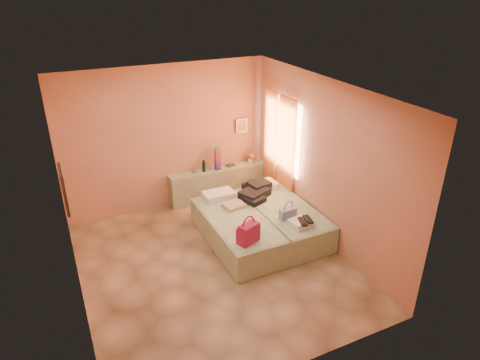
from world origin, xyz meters
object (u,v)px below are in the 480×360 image
Objects in this scene: bed_left at (237,231)px; bed_right at (282,219)px; headboard_ledge at (219,183)px; magenta_handbag at (248,233)px; flower_vase at (250,157)px; towel_stack at (302,223)px; green_book at (231,165)px; water_bottle at (204,166)px; blue_handbag at (288,214)px.

bed_left and bed_right have the same top height.
magenta_handbag is (-0.52, -2.42, 0.34)m from headboard_ledge.
bed_right is 8.20× the size of flower_vase.
towel_stack is (0.86, -0.68, 0.30)m from bed_left.
green_book is (0.29, 0.04, 0.34)m from headboard_ledge.
water_bottle reaches higher than green_book.
magenta_handbag is at bearing -94.97° from water_bottle.
water_bottle is (-0.31, 0.01, 0.44)m from headboard_ledge.
water_bottle is 0.61m from green_book.
bed_right is 1.80m from green_book.
magenta_handbag is (-0.21, -2.43, -0.10)m from water_bottle.
flower_vase is (1.03, -0.00, 0.01)m from water_bottle.
water_bottle is 0.80× the size of blue_handbag.
flower_vase is 2.12m from blue_handbag.
water_bottle is (0.06, 1.71, 0.52)m from bed_left.
green_book is (0.66, 1.74, 0.41)m from bed_left.
headboard_ledge is 1.74m from bed_left.
towel_stack is at bearing -18.25° from magenta_handbag.
water_bottle is 2.44m from magenta_handbag.
flower_vase is (0.20, 1.70, 0.52)m from bed_right.
towel_stack is at bearing -102.56° from green_book.
magenta_handbag is at bearing -177.31° from towel_stack.
green_book is 0.67× the size of flower_vase.
blue_handbag is (0.70, -2.09, -0.17)m from water_bottle.
flower_vase is at bearing 56.80° from bed_left.
green_book reaches higher than bed_right.
green_book is 0.47× the size of towel_stack.
blue_handbag is (0.77, -0.38, 0.34)m from bed_left.
headboard_ledge is 5.86× the size of towel_stack.
bed_left is at bearing 179.52° from bed_right.
blue_handbag is at bearing -71.37° from water_bottle.
headboard_ledge is at bearing -179.64° from flower_vase.
blue_handbag is at bearing -104.29° from green_book.
blue_handbag is (-0.13, -0.38, 0.34)m from bed_right.
magenta_handbag reaches higher than towel_stack.
bed_left is 5.71× the size of towel_stack.
headboard_ledge is 8.83× the size of water_bottle.
towel_stack reaches higher than bed_right.
towel_stack is at bearing -71.63° from water_bottle.
headboard_ledge is 12.50× the size of green_book.
bed_right is at bearing 13.70° from magenta_handbag.
bed_right is at bearing -63.91° from water_bottle.
headboard_ledge reaches higher than towel_stack.
green_book is at bearing 50.84° from magenta_handbag.
blue_handbag reaches higher than headboard_ledge.
flower_vase is at bearing 84.26° from towel_stack.
flower_vase is 0.71× the size of magenta_handbag.
headboard_ledge is 7.04× the size of blue_handbag.
bed_left is (-0.38, -1.70, -0.08)m from headboard_ledge.
water_bottle is at bearing 107.44° from blue_handbag.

